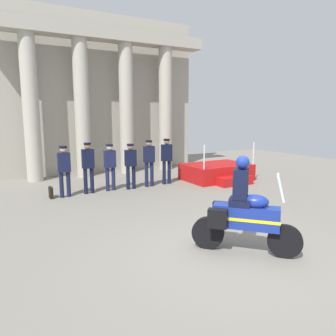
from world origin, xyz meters
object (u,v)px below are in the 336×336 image
Objects in this scene: reviewing_stand at (218,172)px; motorcycle_with_rider at (242,213)px; officer_in_row_4 at (149,159)px; officer_in_row_3 at (131,163)px; officer_in_row_1 at (88,164)px; officer_in_row_5 at (167,157)px; briefcase_on_ground at (51,193)px; officer_in_row_0 at (64,167)px; officer_in_row_2 at (110,163)px.

reviewing_stand is 1.35× the size of motorcycle_with_rider.
motorcycle_with_rider is (-1.01, -6.14, -0.22)m from officer_in_row_4.
officer_in_row_3 is 0.76m from officer_in_row_4.
motorcycle_with_rider is (1.25, -6.17, -0.22)m from officer_in_row_1.
officer_in_row_4 is at bearing 6.25° from officer_in_row_5.
officer_in_row_1 reaches higher than officer_in_row_4.
reviewing_stand is at bearing 174.66° from officer_in_row_4.
reviewing_stand is 7.14× the size of briefcase_on_ground.
officer_in_row_3 is at bearing -178.67° from officer_in_row_0.
officer_in_row_3 is at bearing 134.66° from motorcycle_with_rider.
officer_in_row_2 is at bearing -173.27° from officer_in_row_0.
officer_in_row_2 is at bearing 0.37° from officer_in_row_5.
reviewing_stand is 5.25m from officer_in_row_1.
motorcycle_with_rider is (0.46, -6.22, -0.17)m from officer_in_row_2.
reviewing_stand is 2.30m from officer_in_row_5.
officer_in_row_1 is 6.30m from motorcycle_with_rider.
officer_in_row_2 is (1.59, 0.18, -0.02)m from officer_in_row_0.
officer_in_row_3 is at bearing 5.52° from officer_in_row_5.
officer_in_row_1 is at bearing 4.40° from officer_in_row_2.
officer_in_row_2 is 2.17m from briefcase_on_ground.
officer_in_row_5 is 6.48m from motorcycle_with_rider.
officer_in_row_4 is 4.76× the size of briefcase_on_ground.
motorcycle_with_rider is at bearing 81.11° from officer_in_row_4.
officer_in_row_1 is 0.90× the size of motorcycle_with_rider.
officer_in_row_4 is at bearing -177.82° from officer_in_row_0.
officer_in_row_5 is at bearing 170.12° from reviewing_stand.
officer_in_row_0 is 4.60× the size of briefcase_on_ground.
officer_in_row_1 is 1.50m from officer_in_row_3.
officer_in_row_0 is at bearing 155.79° from motorcycle_with_rider.
officer_in_row_5 reaches higher than officer_in_row_0.
briefcase_on_ground is (-2.49, 6.13, -0.61)m from motorcycle_with_rider.
motorcycle_with_rider reaches higher than officer_in_row_5.
officer_in_row_5 is at bearing -174.48° from officer_in_row_3.
officer_in_row_0 is 1.02× the size of officer_in_row_2.
officer_in_row_5 reaches higher than officer_in_row_3.
officer_in_row_2 is 4.53× the size of briefcase_on_ground.
officer_in_row_1 is at bearing 176.44° from reviewing_stand.
officer_in_row_5 reaches higher than officer_in_row_4.
officer_in_row_0 is 1.02× the size of officer_in_row_3.
reviewing_stand is 3.03m from officer_in_row_4.
briefcase_on_ground is (-2.03, -0.09, -0.78)m from officer_in_row_2.
officer_in_row_3 is (-3.69, 0.24, 0.64)m from reviewing_stand.
officer_in_row_5 reaches higher than reviewing_stand.
motorcycle_with_rider reaches higher than officer_in_row_3.
officer_in_row_4 is at bearing 179.72° from officer_in_row_1.
officer_in_row_1 reaches higher than briefcase_on_ground.
officer_in_row_4 reaches higher than briefcase_on_ground.
officer_in_row_5 is (2.25, -0.00, 0.06)m from officer_in_row_2.
officer_in_row_4 reaches higher than reviewing_stand.
motorcycle_with_rider is 5.28× the size of briefcase_on_ground.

